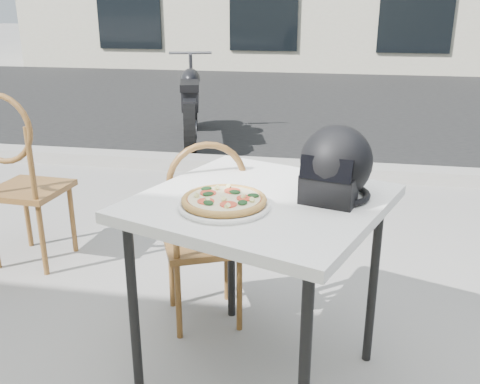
% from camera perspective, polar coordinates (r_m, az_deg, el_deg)
% --- Properties ---
extents(ground, '(80.00, 80.00, 0.00)m').
position_cam_1_polar(ground, '(2.49, 4.68, -19.30)').
color(ground, gray).
rests_on(ground, ground).
extents(street_asphalt, '(30.00, 8.00, 0.00)m').
position_cam_1_polar(street_asphalt, '(9.07, 9.54, 9.34)').
color(street_asphalt, black).
rests_on(street_asphalt, ground).
extents(curb, '(30.00, 0.25, 0.12)m').
position_cam_1_polar(curb, '(5.16, 8.31, 2.40)').
color(curb, gray).
rests_on(curb, ground).
extents(cafe_table_main, '(1.14, 1.14, 0.84)m').
position_cam_1_polar(cafe_table_main, '(2.11, 2.27, -2.52)').
color(cafe_table_main, white).
rests_on(cafe_table_main, ground).
extents(plate, '(0.37, 0.37, 0.02)m').
position_cam_1_polar(plate, '(1.96, -1.70, -1.47)').
color(plate, white).
rests_on(plate, cafe_table_main).
extents(pizza, '(0.35, 0.35, 0.04)m').
position_cam_1_polar(pizza, '(1.96, -1.71, -0.82)').
color(pizza, '#C49147').
rests_on(pizza, plate).
extents(helmet, '(0.34, 0.35, 0.29)m').
position_cam_1_polar(helmet, '(2.07, 10.12, 2.69)').
color(helmet, black).
rests_on(helmet, cafe_table_main).
extents(cafe_chair_main, '(0.50, 0.50, 0.99)m').
position_cam_1_polar(cafe_chair_main, '(2.58, -3.76, -3.62)').
color(cafe_chair_main, brown).
rests_on(cafe_chair_main, ground).
extents(cafe_chair_side, '(0.45, 0.45, 1.10)m').
position_cam_1_polar(cafe_chair_side, '(3.44, -22.58, 2.00)').
color(cafe_chair_side, brown).
rests_on(cafe_chair_side, ground).
extents(motorcycle, '(0.69, 1.98, 1.00)m').
position_cam_1_polar(motorcycle, '(6.36, -5.25, 9.28)').
color(motorcycle, black).
rests_on(motorcycle, street_asphalt).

